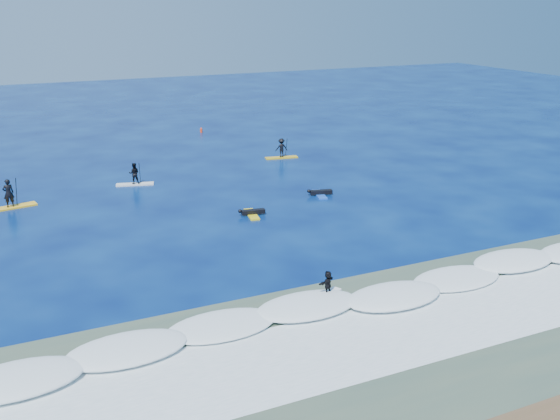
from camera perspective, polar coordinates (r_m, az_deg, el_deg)
name	(u,v)px	position (r m, az deg, el deg)	size (l,w,h in m)	color
ground	(278,230)	(37.16, -0.17, -1.88)	(160.00, 160.00, 0.00)	#030F45
shallow_water	(422,341)	(26.25, 12.86, -11.58)	(90.00, 13.00, 0.01)	#3C5345
breaking_wave	(369,300)	(29.10, 8.10, -8.13)	(40.00, 6.00, 0.30)	white
whitewater	(407,330)	(26.94, 11.56, -10.67)	(34.00, 5.00, 0.02)	silver
sup_paddler_left	(9,198)	(44.60, -23.52, 1.03)	(3.38, 1.42, 2.30)	yellow
sup_paddler_center	(134,176)	(47.42, -13.18, 3.09)	(2.82, 1.34, 1.92)	silver
sup_paddler_right	(281,149)	(54.22, 0.14, 5.57)	(2.92, 1.18, 1.99)	gold
prone_paddler_near	(252,213)	(39.79, -2.59, -0.25)	(1.75, 2.26, 0.46)	yellow
prone_paddler_far	(320,193)	(43.94, 3.66, 1.57)	(1.80, 2.35, 0.48)	blue
wave_surfer	(328,285)	(28.69, 4.38, -6.81)	(1.71, 1.18, 1.22)	white
marker_buoy	(201,130)	(65.66, -7.21, 7.26)	(0.25, 0.25, 0.60)	#F43815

